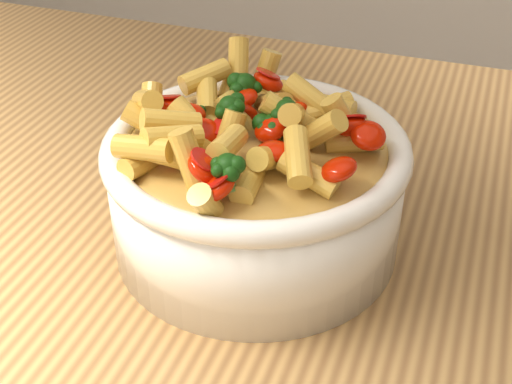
% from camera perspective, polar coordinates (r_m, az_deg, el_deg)
% --- Properties ---
extents(table, '(1.20, 0.80, 0.90)m').
position_cam_1_polar(table, '(0.68, 2.29, -9.90)').
color(table, tan).
rests_on(table, ground).
extents(serving_bowl, '(0.24, 0.24, 0.10)m').
position_cam_1_polar(serving_bowl, '(0.56, -0.00, 0.11)').
color(serving_bowl, white).
rests_on(serving_bowl, table).
extents(pasta_salad, '(0.19, 0.19, 0.04)m').
position_cam_1_polar(pasta_salad, '(0.53, 0.00, 5.76)').
color(pasta_salad, '#F8C64E').
rests_on(pasta_salad, serving_bowl).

